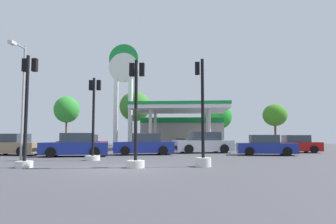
{
  "coord_description": "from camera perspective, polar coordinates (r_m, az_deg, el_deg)",
  "views": [
    {
      "loc": [
        2.97,
        -12.32,
        1.31
      ],
      "look_at": [
        1.05,
        11.76,
        3.27
      ],
      "focal_mm": 32.24,
      "sensor_mm": 36.0,
      "label": 1
    }
  ],
  "objects": [
    {
      "name": "traffic_signal_3",
      "position": [
        12.89,
        -6.09,
        -3.5
      ],
      "size": [
        0.77,
        0.77,
        4.6
      ],
      "color": "silver",
      "rests_on": "ground"
    },
    {
      "name": "car_5",
      "position": [
        26.62,
        22.82,
        -5.72
      ],
      "size": [
        3.99,
        1.89,
        1.42
      ],
      "color": "black",
      "rests_on": "ground"
    },
    {
      "name": "ground_plane",
      "position": [
        12.74,
        -9.1,
        -10.49
      ],
      "size": [
        90.0,
        90.0,
        0.0
      ],
      "primitive_type": "plane",
      "color": "#47474C",
      "rests_on": "ground"
    },
    {
      "name": "corner_streetlamp",
      "position": [
        18.2,
        -26.03,
        3.77
      ],
      "size": [
        0.24,
        1.48,
        6.28
      ],
      "color": "gray",
      "rests_on": "ground"
    },
    {
      "name": "gas_station",
      "position": [
        37.28,
        2.69,
        -3.25
      ],
      "size": [
        9.84,
        13.94,
        4.61
      ],
      "color": "#ADA89E",
      "rests_on": "ground"
    },
    {
      "name": "car_0",
      "position": [
        21.9,
        -4.65,
        -6.24
      ],
      "size": [
        4.57,
        2.79,
        1.53
      ],
      "color": "black",
      "rests_on": "ground"
    },
    {
      "name": "tree_1",
      "position": [
        43.53,
        -6.27,
        1.03
      ],
      "size": [
        4.4,
        4.4,
        7.74
      ],
      "color": "brown",
      "rests_on": "ground"
    },
    {
      "name": "tree_0",
      "position": [
        48.64,
        -18.6,
        0.43
      ],
      "size": [
        3.81,
        3.81,
        7.42
      ],
      "color": "brown",
      "rests_on": "ground"
    },
    {
      "name": "traffic_signal_1",
      "position": [
        14.24,
        -25.23,
        -2.05
      ],
      "size": [
        0.71,
        0.71,
        4.82
      ],
      "color": "silver",
      "rests_on": "ground"
    },
    {
      "name": "car_6",
      "position": [
        20.83,
        -17.12,
        -6.13
      ],
      "size": [
        4.59,
        2.82,
        1.53
      ],
      "color": "black",
      "rests_on": "ground"
    },
    {
      "name": "car_2",
      "position": [
        27.98,
        -15.83,
        -5.77
      ],
      "size": [
        4.31,
        2.26,
        1.48
      ],
      "color": "black",
      "rests_on": "ground"
    },
    {
      "name": "station_pole_sign",
      "position": [
        35.5,
        -8.44,
        5.5
      ],
      "size": [
        3.45,
        0.56,
        12.08
      ],
      "color": "white",
      "rests_on": "ground"
    },
    {
      "name": "traffic_signal_0",
      "position": [
        13.31,
        6.51,
        -4.53
      ],
      "size": [
        0.69,
        0.7,
        4.75
      ],
      "color": "silver",
      "rests_on": "ground"
    },
    {
      "name": "car_3",
      "position": [
        22.3,
        17.99,
        -6.13
      ],
      "size": [
        4.06,
        2.01,
        1.42
      ],
      "color": "black",
      "rests_on": "ground"
    },
    {
      "name": "car_1",
      "position": [
        24.35,
        6.64,
        -5.92
      ],
      "size": [
        4.99,
        3.18,
        1.66
      ],
      "color": "black",
      "rests_on": "ground"
    },
    {
      "name": "car_4",
      "position": [
        24.1,
        -27.23,
        -5.63
      ],
      "size": [
        4.38,
        2.31,
        1.5
      ],
      "color": "black",
      "rests_on": "ground"
    },
    {
      "name": "tree_2",
      "position": [
        42.87,
        9.43,
        -0.75
      ],
      "size": [
        3.92,
        3.92,
        6.09
      ],
      "color": "brown",
      "rests_on": "ground"
    },
    {
      "name": "traffic_signal_2",
      "position": [
        17.22,
        -13.93,
        -3.58
      ],
      "size": [
        0.81,
        0.81,
        4.58
      ],
      "color": "silver",
      "rests_on": "ground"
    },
    {
      "name": "tree_3",
      "position": [
        46.88,
        19.55,
        -0.57
      ],
      "size": [
        3.49,
        3.49,
        6.05
      ],
      "color": "brown",
      "rests_on": "ground"
    }
  ]
}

